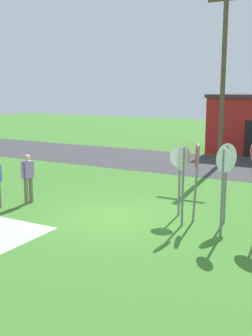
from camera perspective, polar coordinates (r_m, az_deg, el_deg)
name	(u,v)px	position (r m, az deg, el deg)	size (l,w,h in m)	color
ground_plane	(114,217)	(13.00, -1.60, -6.62)	(80.00, 80.00, 0.00)	#3D7528
street_asphalt	(212,165)	(21.93, 11.67, 0.38)	(60.00, 6.40, 0.01)	#38383A
utility_pole	(223,75)	(21.71, 13.10, 12.20)	(1.80, 0.24, 8.66)	brown
stop_sign_center_cluster	(196,168)	(12.27, 9.54, -0.07)	(0.35, 0.72, 2.35)	slate
stop_sign_nearest	(223,178)	(11.16, 13.07, -1.31)	(0.51, 0.42, 2.40)	slate
stop_sign_rear_left	(226,168)	(12.37, 13.46, -0.05)	(0.39, 0.77, 2.35)	slate
stop_sign_rear_right	(180,170)	(12.90, 7.31, -0.23)	(0.64, 0.07, 2.15)	slate
stop_sign_leaning_right	(183,172)	(11.88, 7.77, -0.60)	(0.15, 0.68, 2.31)	slate
person_holding_notes	(28,176)	(14.68, -13.20, -1.04)	(0.25, 0.57, 1.69)	#7A6B56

